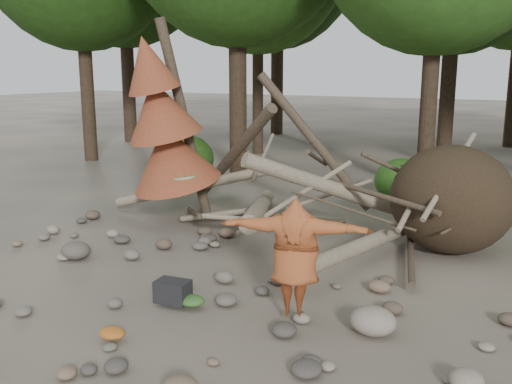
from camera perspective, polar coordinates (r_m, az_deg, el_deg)
The scene contains 11 objects.
ground at distance 8.24m, azimuth -6.03°, elevation -11.43°, with size 120.00×120.00×0.00m, color #514C44.
deadfall_pile at distance 10.89m, azimuth 15.89°, elevation -0.67°, with size 8.55×5.24×3.30m.
dead_conifer at distance 12.17m, azimuth -9.14°, elevation 6.50°, with size 2.06×2.16×4.35m.
bush_left at distance 16.81m, azimuth -7.30°, elevation 3.32°, with size 1.80×1.80×1.44m, color #224913.
bush_mid at distance 14.65m, azimuth 14.47°, elevation 1.08°, with size 1.40×1.40×1.12m, color #2C5C1A.
frisbee_thrower at distance 7.49m, azimuth 3.91°, elevation -6.59°, with size 2.54×1.27×1.87m.
backpack at distance 8.28m, azimuth -8.31°, elevation -10.18°, with size 0.47×0.32×0.32m, color black.
cloth_green at distance 8.18m, azimuth -6.46°, elevation -11.05°, with size 0.38×0.32×0.14m, color #356227.
cloth_orange at distance 7.46m, azimuth -14.18°, elevation -13.87°, with size 0.34×0.28×0.12m, color #AA5C1D.
boulder_mid_right at distance 7.52m, azimuth 11.61°, elevation -12.51°, with size 0.60×0.54×0.36m, color gray.
boulder_mid_left at distance 10.59m, azimuth -17.59°, elevation -5.58°, with size 0.54×0.48×0.32m, color #575049.
Camera 1 is at (4.40, -6.13, 3.30)m, focal length 40.00 mm.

